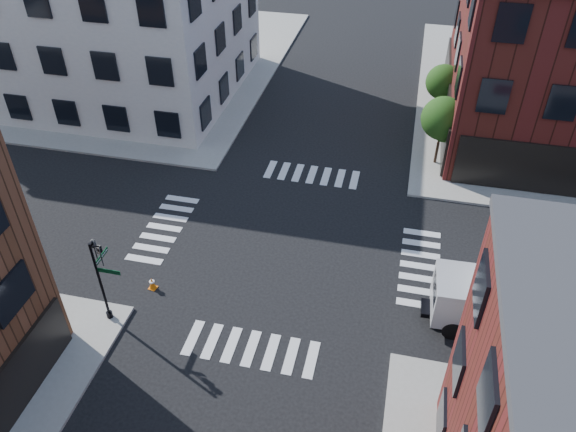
{
  "coord_description": "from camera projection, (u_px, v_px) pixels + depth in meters",
  "views": [
    {
      "loc": [
        5.1,
        -21.98,
        19.78
      ],
      "look_at": [
        0.19,
        -0.55,
        2.5
      ],
      "focal_mm": 35.0,
      "sensor_mm": 36.0,
      "label": 1
    }
  ],
  "objects": [
    {
      "name": "ground",
      "position": [
        287.0,
        246.0,
        29.97
      ],
      "size": [
        120.0,
        120.0,
        0.0
      ],
      "primitive_type": "plane",
      "color": "black",
      "rests_on": "ground"
    },
    {
      "name": "sidewalk_nw",
      "position": [
        110.0,
        58.0,
        49.7
      ],
      "size": [
        30.0,
        30.0,
        0.15
      ],
      "primitive_type": "cube",
      "color": "gray",
      "rests_on": "ground"
    },
    {
      "name": "building_nw",
      "position": [
        89.0,
        17.0,
        42.17
      ],
      "size": [
        22.0,
        16.0,
        11.0
      ],
      "primitive_type": "cube",
      "color": "silver",
      "rests_on": "ground"
    },
    {
      "name": "tree_near",
      "position": [
        444.0,
        121.0,
        34.33
      ],
      "size": [
        2.69,
        2.69,
        4.49
      ],
      "color": "black",
      "rests_on": "ground"
    },
    {
      "name": "tree_far",
      "position": [
        444.0,
        84.0,
        39.11
      ],
      "size": [
        2.43,
        2.43,
        4.07
      ],
      "color": "black",
      "rests_on": "ground"
    },
    {
      "name": "signal_pole",
      "position": [
        101.0,
        273.0,
        24.27
      ],
      "size": [
        1.29,
        1.24,
        4.6
      ],
      "color": "black",
      "rests_on": "ground"
    },
    {
      "name": "box_truck",
      "position": [
        532.0,
        300.0,
        24.29
      ],
      "size": [
        8.18,
        2.73,
        3.66
      ],
      "rotation": [
        0.0,
        0.0,
        0.04
      ],
      "color": "silver",
      "rests_on": "ground"
    },
    {
      "name": "traffic_cone",
      "position": [
        152.0,
        283.0,
        27.31
      ],
      "size": [
        0.42,
        0.42,
        0.67
      ],
      "rotation": [
        0.0,
        0.0,
        -0.17
      ],
      "color": "orange",
      "rests_on": "ground"
    }
  ]
}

